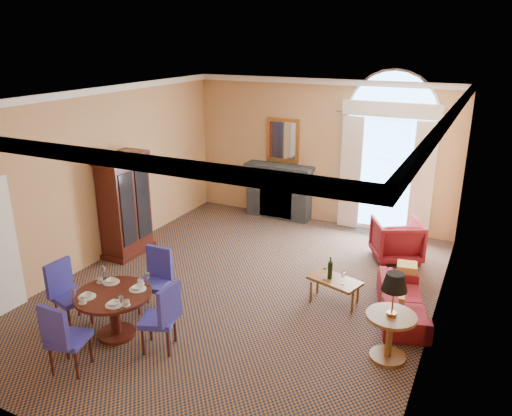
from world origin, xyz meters
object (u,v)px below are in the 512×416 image
at_px(coffee_table, 334,280).
at_px(side_table, 392,308).
at_px(sofa, 402,300).
at_px(dining_table, 114,304).
at_px(armchair, 397,240).
at_px(armoire, 125,207).

bearing_deg(coffee_table, side_table, -28.18).
height_order(sofa, coffee_table, coffee_table).
height_order(dining_table, coffee_table, dining_table).
relative_size(dining_table, side_table, 0.88).
xyz_separation_m(sofa, side_table, (0.05, -1.20, 0.50)).
distance_m(sofa, armchair, 2.06).
height_order(armoire, coffee_table, armoire).
relative_size(armoire, side_table, 1.63).
distance_m(armoire, sofa, 5.32).
bearing_deg(armchair, coffee_table, 47.91).
xyz_separation_m(armoire, armchair, (4.78, 2.01, -0.56)).
bearing_deg(dining_table, coffee_table, 42.28).
distance_m(armoire, side_table, 5.45).
height_order(armoire, dining_table, armoire).
bearing_deg(sofa, side_table, 166.12).
distance_m(dining_table, coffee_table, 3.36).
xyz_separation_m(coffee_table, side_table, (1.10, -1.09, 0.36)).
bearing_deg(dining_table, sofa, 33.90).
bearing_deg(side_table, armchair, 99.67).
xyz_separation_m(armoire, coffee_table, (4.22, -0.09, -0.57)).
distance_m(armoire, armchair, 5.21).
height_order(dining_table, sofa, dining_table).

